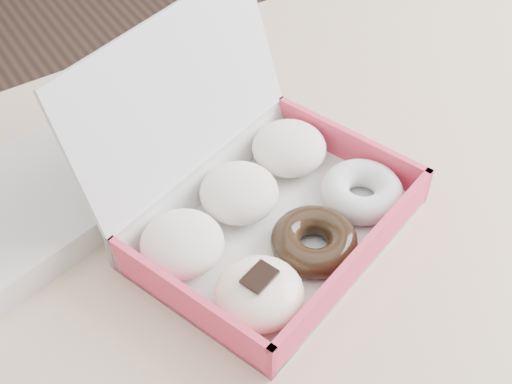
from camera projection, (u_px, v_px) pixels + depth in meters
table at (307, 211)px, 1.03m from camera, size 1.20×0.80×0.75m
donut_box at (261, 206)px, 0.87m from camera, size 0.42×0.40×0.24m
newspapers at (10, 219)px, 0.88m from camera, size 0.30×0.26×0.04m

